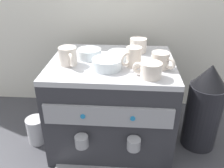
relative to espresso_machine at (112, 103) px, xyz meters
The scene contains 13 objects.
ground_plane 0.22m from the espresso_machine, 90.00° to the left, with size 4.00×4.00×0.00m, color #38383D.
tiled_backsplash_wall 0.53m from the espresso_machine, 90.00° to the left, with size 2.80×0.03×1.16m, color silver.
espresso_machine is the anchor object (origin of this frame).
ceramic_cup_0 0.33m from the espresso_machine, 164.93° to the right, with size 0.08×0.11×0.08m.
ceramic_cup_1 0.29m from the espresso_machine, 26.45° to the right, with size 0.09×0.09×0.08m.
ceramic_cup_2 0.34m from the espresso_machine, 43.62° to the right, with size 0.12×0.08×0.06m.
ceramic_cup_3 0.34m from the espresso_machine, 15.75° to the right, with size 0.10×0.09×0.07m.
ceramic_cup_4 0.32m from the espresso_machine, 48.49° to the left, with size 0.08×0.12×0.07m.
ceramic_bowl_0 0.27m from the espresso_machine, 161.68° to the left, with size 0.11×0.11×0.04m.
ceramic_bowl_1 0.25m from the espresso_machine, 57.35° to the left, with size 0.11×0.11×0.03m.
ceramic_bowl_2 0.26m from the espresso_machine, 100.35° to the right, with size 0.13×0.13×0.04m.
coffee_grinder 0.45m from the espresso_machine, ahead, with size 0.17×0.17×0.45m.
milk_pitcher 0.42m from the espresso_machine, behind, with size 0.10×0.10×0.14m, color #B7B7BC.
Camera 1 is at (0.07, -1.00, 0.86)m, focal length 38.15 mm.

